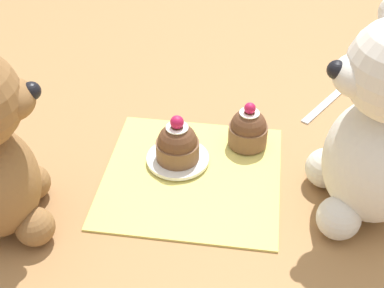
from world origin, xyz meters
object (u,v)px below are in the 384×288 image
cupcake_near_tan_bear (177,144)px  teaspoon (327,102)px  teddy_bear_cream (380,129)px  saucer_plate (178,159)px  cupcake_near_cream_bear (248,129)px

cupcake_near_tan_bear → teaspoon: size_ratio=0.50×
cupcake_near_tan_bear → teddy_bear_cream: bearing=78.0°
saucer_plate → teddy_bear_cream: bearing=78.0°
cupcake_near_cream_bear → teaspoon: 0.18m
teddy_bear_cream → cupcake_near_cream_bear: (-0.10, -0.15, -0.09)m
cupcake_near_cream_bear → teaspoon: cupcake_near_cream_bear is taller
saucer_plate → teaspoon: (-0.18, 0.21, -0.01)m
cupcake_near_cream_bear → cupcake_near_tan_bear: cupcake_near_tan_bear is taller
cupcake_near_cream_bear → cupcake_near_tan_bear: (0.05, -0.09, 0.00)m
cupcake_near_cream_bear → cupcake_near_tan_bear: size_ratio=0.98×
teddy_bear_cream → teaspoon: (-0.23, -0.03, -0.12)m
cupcake_near_cream_bear → teaspoon: size_ratio=0.49×
saucer_plate → cupcake_near_tan_bear: size_ratio=1.23×
saucer_plate → cupcake_near_tan_bear: bearing=71.6°
saucer_plate → teaspoon: 0.28m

